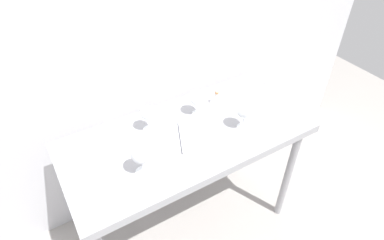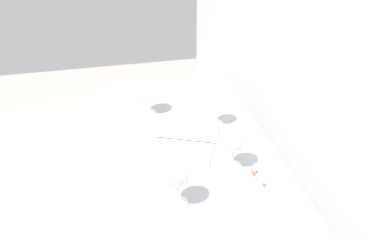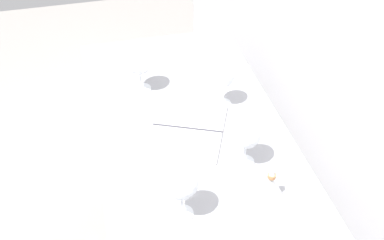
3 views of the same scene
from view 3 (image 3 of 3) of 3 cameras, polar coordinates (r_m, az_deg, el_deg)
back_wall at (r=1.61m, az=18.02°, el=11.41°), size 3.80×0.04×2.60m
steel_counter at (r=1.74m, az=0.21°, el=-4.88°), size 1.40×0.65×0.90m
wine_glass_near_right at (r=1.35m, az=-1.22°, el=-7.45°), size 0.09×0.09×0.17m
wine_glass_far_right at (r=1.52m, az=6.31°, el=-1.73°), size 0.09×0.09×0.16m
wine_glass_near_left at (r=1.83m, az=-6.09°, el=6.58°), size 0.09×0.09×0.17m
wine_glass_far_left at (r=1.75m, az=3.53°, el=4.96°), size 0.08×0.08×0.17m
open_notebook at (r=1.70m, az=-0.53°, el=-1.03°), size 0.38×0.35×0.01m
tasting_sheet_upper at (r=2.00m, az=2.51°, el=5.97°), size 0.27×0.29×0.00m
decanter_funnel at (r=1.47m, az=8.99°, el=-7.60°), size 0.09×0.09×0.12m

